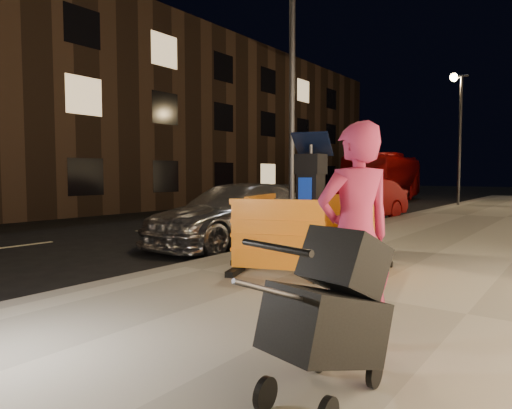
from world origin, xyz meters
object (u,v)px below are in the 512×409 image
Objects in this scene: bus_doubledecker at (385,201)px; stroller at (325,317)px; barrier_front at (277,238)px; barrier_back at (337,226)px; barrier_kerbside at (261,227)px; car_red at (357,222)px; parking_kiosk at (310,204)px; car_silver at (236,244)px; man at (355,236)px; barrier_bldgside at (368,236)px.

stroller is at bearing -77.89° from bus_doubledecker.
bus_doubledecker reaches higher than barrier_front.
barrier_back is 1.34m from barrier_kerbside.
barrier_front is 0.32× the size of car_red.
barrier_kerbside is at bearing -82.68° from bus_doubledecker.
parking_kiosk reaches higher than car_silver.
barrier_front is 2.72m from man.
car_silver is (-2.03, 1.86, -0.70)m from barrier_kerbside.
man is (1.03, -2.78, 0.39)m from barrier_bldgside.
parking_kiosk is 8.66m from car_red.
bus_doubledecker is (-6.20, 20.89, -0.70)m from barrier_front.
barrier_kerbside is at bearing 77.32° from barrier_bldgside.
stroller is (2.18, -2.73, -0.02)m from barrier_front.
bus_doubledecker is (-3.21, 18.08, 0.00)m from car_silver.
barrier_bldgside is at bearing -106.68° from barrier_kerbside.
barrier_front is 9.52m from car_red.
man reaches higher than car_silver.
barrier_kerbside is 1.33× the size of stroller.
man is at bearing -58.79° from car_red.
barrier_kerbside reaches higher than car_silver.
bus_doubledecker is (-6.20, 18.99, -0.70)m from barrier_back.
car_silver is 18.37m from bus_doubledecker.
car_red is at bearing 11.86° from barrier_bldgside.
stroller is at bearing -156.30° from barrier_kerbside.
car_red is (-3.71, 8.13, -0.70)m from barrier_bldgside.
barrier_front is 1.00× the size of barrier_back.
barrier_front reaches higher than car_silver.
barrier_kerbside is (-0.95, -0.95, 0.00)m from barrier_back.
barrier_bldgside is (1.90, 0.00, 0.00)m from barrier_kerbside.
parking_kiosk is at bearing -106.68° from barrier_kerbside.
barrier_back is 0.30× the size of car_silver.
barrier_front is 1.34m from barrier_bldgside.
barrier_front is (0.00, -0.95, -0.43)m from parking_kiosk.
bus_doubledecker is at bearing 123.62° from stroller.
parking_kiosk is 1.40× the size of barrier_back.
man reaches higher than barrier_kerbside.
man is at bearing -172.35° from barrier_bldgside.
barrier_kerbside is at bearing -69.72° from car_red.
barrier_front and barrier_bldgside have the same top height.
barrier_back is at bearing 75.32° from parking_kiosk.
bus_doubledecker is (-3.43, 11.81, 0.00)m from car_red.
car_red is 11.95m from man.
car_silver is 7.60m from stroller.
barrier_front is at bearing 122.32° from barrier_bldgside.
man is at bearing -69.22° from parking_kiosk.
parking_kiosk is 1.40× the size of barrier_front.
barrier_kerbside is at bearing 115.32° from barrier_front.
barrier_bldgside is at bearing -14.68° from parking_kiosk.
bus_doubledecker reaches higher than barrier_bldgside.
barrier_bldgside reaches higher than car_red.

